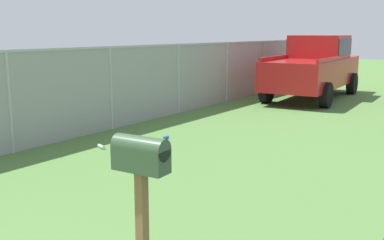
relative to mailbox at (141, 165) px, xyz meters
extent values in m
cube|color=brown|center=(0.00, 0.00, -0.56)|extent=(0.09, 0.09, 0.99)
cube|color=#334C33|center=(0.00, 0.00, 0.05)|extent=(0.24, 0.53, 0.22)
cylinder|color=#334C33|center=(0.00, 0.00, 0.16)|extent=(0.24, 0.53, 0.20)
cube|color=red|center=(0.11, 0.00, 0.12)|extent=(0.02, 0.04, 0.18)
cube|color=maroon|center=(11.96, 2.87, -0.17)|extent=(5.48, 2.24, 0.90)
cube|color=maroon|center=(12.60, 2.91, 0.66)|extent=(1.94, 1.84, 0.76)
cube|color=black|center=(12.60, 2.91, 0.66)|extent=(1.89, 1.87, 0.53)
cube|color=maroon|center=(10.72, 3.63, 0.34)|extent=(2.79, 0.28, 0.12)
cube|color=maroon|center=(10.84, 1.93, 0.34)|extent=(2.79, 0.28, 0.12)
cylinder|color=black|center=(13.66, 3.92, -0.67)|extent=(0.78, 0.31, 0.76)
cylinder|color=black|center=(13.79, 2.07, -0.67)|extent=(0.78, 0.31, 0.76)
cylinder|color=black|center=(10.13, 3.67, -0.67)|extent=(0.78, 0.31, 0.76)
cylinder|color=black|center=(10.26, 1.81, -0.67)|extent=(0.78, 0.31, 0.76)
cylinder|color=#9EA3A8|center=(1.91, 4.83, -0.11)|extent=(0.07, 0.07, 1.89)
cylinder|color=#9EA3A8|center=(4.49, 4.83, -0.11)|extent=(0.07, 0.07, 1.89)
cylinder|color=#9EA3A8|center=(7.06, 4.83, -0.11)|extent=(0.07, 0.07, 1.89)
cylinder|color=#9EA3A8|center=(9.64, 4.83, -0.11)|extent=(0.07, 0.07, 1.89)
cylinder|color=#9EA3A8|center=(12.22, 4.83, -0.11)|extent=(0.07, 0.07, 1.89)
cylinder|color=#9EA3A8|center=(14.80, 4.83, -0.11)|extent=(0.07, 0.07, 1.89)
cube|color=#9EA3A8|center=(5.78, 4.83, 0.81)|extent=(18.04, 0.04, 0.04)
cube|color=gray|center=(5.78, 4.83, -0.11)|extent=(18.04, 0.01, 1.89)
cylinder|color=#B2D8BF|center=(3.08, 3.73, -1.02)|extent=(0.15, 0.23, 0.07)
cylinder|color=silver|center=(2.37, 1.84, -1.02)|extent=(0.12, 0.14, 0.07)
cylinder|color=blue|center=(4.42, 3.19, -1.02)|extent=(0.12, 0.07, 0.07)
camera|label=1|loc=(-2.96, -2.62, 1.16)|focal=42.97mm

